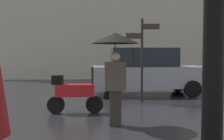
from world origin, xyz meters
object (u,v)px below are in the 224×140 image
object	(u,v)px
parked_car_left	(147,71)
street_signpost	(142,52)
parked_scooter	(73,92)
pedestrian_with_umbrella	(115,52)

from	to	relation	value
parked_car_left	street_signpost	distance (m)	1.94
parked_scooter	parked_car_left	distance (m)	4.14
pedestrian_with_umbrella	parked_car_left	world-z (taller)	pedestrian_with_umbrella
parked_car_left	street_signpost	bearing A→B (deg)	-94.83
pedestrian_with_umbrella	parked_scooter	xyz separation A→B (m)	(-1.00, 1.32, -1.05)
pedestrian_with_umbrella	street_signpost	size ratio (longest dim) A/B	0.75
street_signpost	pedestrian_with_umbrella	bearing A→B (deg)	-111.07
pedestrian_with_umbrella	street_signpost	xyz separation A→B (m)	(1.08, 2.81, 0.04)
parked_scooter	parked_car_left	xyz separation A→B (m)	(2.58, 3.22, 0.36)
street_signpost	parked_car_left	bearing A→B (deg)	74.07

